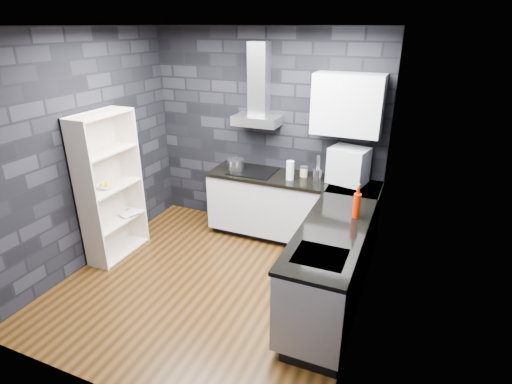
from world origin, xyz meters
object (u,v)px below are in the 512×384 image
Objects in this scene: pot at (236,165)px; fruit_bowl at (106,186)px; glass_vase at (290,170)px; utensil_crock at (318,174)px; appliance_garage at (348,165)px; red_bottle at (357,206)px; storage_jar at (304,172)px; bookshelf at (110,187)px.

pot is 1.65m from fruit_bowl.
glass_vase reaches higher than utensil_crock.
appliance_garage is 2.92m from fruit_bowl.
red_bottle reaches higher than glass_vase.
pot is 1.10m from utensil_crock.
pot is 0.78m from glass_vase.
storage_jar is 0.58m from appliance_garage.
red_bottle reaches higher than storage_jar.
fruit_bowl is at bearing -140.79° from appliance_garage.
storage_jar is 0.85× the size of utensil_crock.
storage_jar is at bearing -167.87° from appliance_garage.
storage_jar is 2.43m from fruit_bowl.
appliance_garage is 1.72× the size of red_bottle.
utensil_crock is (0.32, 0.13, -0.05)m from glass_vase.
pot is at bearing 155.28° from red_bottle.
utensil_crock is 2.57m from fruit_bowl.
pot is 0.85× the size of red_bottle.
bookshelf is at bearing -150.20° from glass_vase.
bookshelf is at bearing -151.30° from utensil_crock.
red_bottle is (0.82, -0.93, 0.07)m from storage_jar.
storage_jar is 0.55× the size of fruit_bowl.
glass_vase is 0.72m from appliance_garage.
fruit_bowl is at bearing -104.79° from bookshelf.
appliance_garage is at bearing 4.97° from pot.
red_bottle is 2.90m from fruit_bowl.
fruit_bowl is (0.00, -0.05, 0.04)m from bookshelf.
storage_jar is 2.41m from bookshelf.
utensil_crock is at bearing 13.90° from bookshelf.
glass_vase is 2.23m from fruit_bowl.
appliance_garage is 2.90m from bookshelf.
bookshelf is (-2.87, -0.34, -0.13)m from red_bottle.
glass_vase is 1.22m from red_bottle.
bookshelf is (-2.04, -1.27, -0.06)m from storage_jar.
utensil_crock is 2.55m from bookshelf.
red_bottle is at bearing -48.36° from storage_jar.
fruit_bowl is at bearing -147.16° from storage_jar.
utensil_crock is 0.40m from appliance_garage.
bookshelf is 8.44× the size of fruit_bowl.
pot and utensil_crock have the same top height.
pot is 1.90m from red_bottle.
bookshelf is at bearing -148.24° from storage_jar.
red_bottle reaches higher than utensil_crock.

